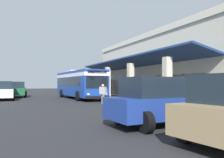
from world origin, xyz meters
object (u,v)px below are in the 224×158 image
parked_suv_blue (164,100)px  potted_palm (149,96)px  parked_suv_green (17,89)px  parked_suv_white (3,90)px  pedestrian (103,93)px  transit_bus (79,83)px

parked_suv_blue → potted_palm: size_ratio=2.18×
parked_suv_blue → parked_suv_green: size_ratio=0.99×
parked_suv_white → parked_suv_blue: (18.63, 6.56, 0.00)m
parked_suv_green → pedestrian: size_ratio=2.95×
parked_suv_white → pedestrian: (8.72, 7.80, -0.08)m
pedestrian → potted_palm: potted_palm is taller
parked_suv_green → transit_bus: bearing=47.6°
transit_bus → parked_suv_green: 8.79m
transit_bus → pedestrian: bearing=-1.1°
transit_bus → parked_suv_green: transit_bus is taller
pedestrian → potted_palm: bearing=87.1°
potted_palm → parked_suv_green: bearing=-142.5°
transit_bus → potted_palm: 9.24m
parked_suv_white → pedestrian: bearing=41.8°
pedestrian → potted_palm: 4.44m
parked_suv_blue → parked_suv_green: 24.22m
parked_suv_green → parked_suv_white: bearing=-16.5°
parked_suv_green → pedestrian: bearing=24.6°
parked_suv_blue → pedestrian: (-9.91, 1.24, -0.08)m
transit_bus → parked_suv_blue: 17.86m
transit_bus → parked_suv_green: (-5.89, -6.46, -0.84)m
pedestrian → parked_suv_white: bearing=-138.2°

